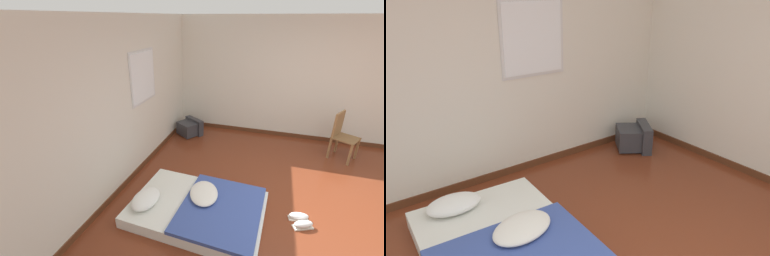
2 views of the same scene
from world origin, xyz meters
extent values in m
plane|color=maroon|center=(0.00, 0.00, 0.00)|extent=(20.00, 20.00, 0.00)
cube|color=silver|center=(0.00, 2.92, 1.30)|extent=(7.92, 0.06, 2.60)
cube|color=#562D19|center=(0.00, 2.88, 0.04)|extent=(7.92, 0.02, 0.09)
cube|color=silver|center=(0.80, 2.88, 1.62)|extent=(0.83, 0.01, 0.88)
cube|color=white|center=(0.80, 2.88, 1.62)|extent=(0.76, 0.01, 0.81)
cube|color=silver|center=(2.79, 0.00, 1.30)|extent=(0.06, 8.17, 2.60)
cube|color=#562D19|center=(2.75, 0.00, 0.04)|extent=(0.02, 8.17, 0.09)
cube|color=silver|center=(-0.32, 1.57, 0.08)|extent=(1.35, 1.86, 0.16)
ellipsoid|color=white|center=(-0.50, 2.26, 0.23)|extent=(0.54, 0.37, 0.14)
cube|color=#384C93|center=(-0.33, 1.24, 0.18)|extent=(1.34, 1.11, 0.05)
ellipsoid|color=silver|center=(-0.16, 1.52, 0.25)|extent=(0.65, 0.52, 0.11)
cube|color=#333338|center=(2.09, 2.55, 0.17)|extent=(0.49, 0.53, 0.29)
cube|color=#333338|center=(2.27, 2.43, 0.18)|extent=(0.40, 0.51, 0.36)
cube|color=#283342|center=(2.33, 2.39, 0.19)|extent=(0.24, 0.36, 0.26)
cube|color=olive|center=(2.09, -0.91, 0.21)|extent=(0.05, 0.05, 0.42)
cube|color=olive|center=(1.77, -0.72, 0.21)|extent=(0.05, 0.05, 0.42)
cube|color=olive|center=(2.27, -0.59, 0.21)|extent=(0.05, 0.05, 0.42)
cube|color=olive|center=(1.96, -0.41, 0.21)|extent=(0.05, 0.05, 0.42)
cube|color=brown|center=(2.02, -0.66, 0.43)|extent=(0.56, 0.56, 0.02)
cube|color=olive|center=(2.12, -0.50, 0.68)|extent=(0.36, 0.23, 0.47)
cube|color=silver|center=(-0.14, 0.17, 0.01)|extent=(0.20, 0.28, 0.02)
ellipsoid|color=white|center=(-0.14, 0.17, 0.06)|extent=(0.21, 0.28, 0.09)
cube|color=silver|center=(0.00, 0.22, 0.01)|extent=(0.14, 0.27, 0.02)
ellipsoid|color=white|center=(0.00, 0.22, 0.06)|extent=(0.16, 0.28, 0.09)
camera|label=1|loc=(-3.04, 0.76, 2.55)|focal=24.00mm
camera|label=2|loc=(-1.37, -0.92, 2.24)|focal=35.00mm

